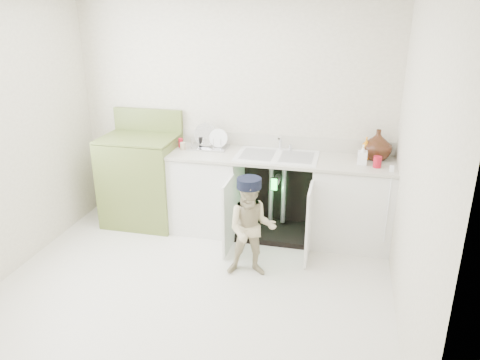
# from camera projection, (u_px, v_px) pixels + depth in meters

# --- Properties ---
(ground) EXTENTS (3.50, 3.50, 0.00)m
(ground) POSITION_uv_depth(u_px,v_px,m) (193.00, 287.00, 4.22)
(ground) COLOR beige
(ground) RESTS_ON ground
(room_shell) EXTENTS (6.00, 5.50, 1.26)m
(room_shell) POSITION_uv_depth(u_px,v_px,m) (188.00, 155.00, 3.77)
(room_shell) COLOR silver
(room_shell) RESTS_ON ground
(counter_run) EXTENTS (2.44, 1.02, 1.21)m
(counter_run) POSITION_uv_depth(u_px,v_px,m) (278.00, 194.00, 5.03)
(counter_run) COLOR white
(counter_run) RESTS_ON ground
(avocado_stove) EXTENTS (0.82, 0.65, 1.27)m
(avocado_stove) POSITION_uv_depth(u_px,v_px,m) (142.00, 179.00, 5.32)
(avocado_stove) COLOR #5D7031
(avocado_stove) RESTS_ON ground
(repair_worker) EXTENTS (0.51, 0.74, 0.96)m
(repair_worker) POSITION_uv_depth(u_px,v_px,m) (251.00, 227.00, 4.26)
(repair_worker) COLOR #BFB589
(repair_worker) RESTS_ON ground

